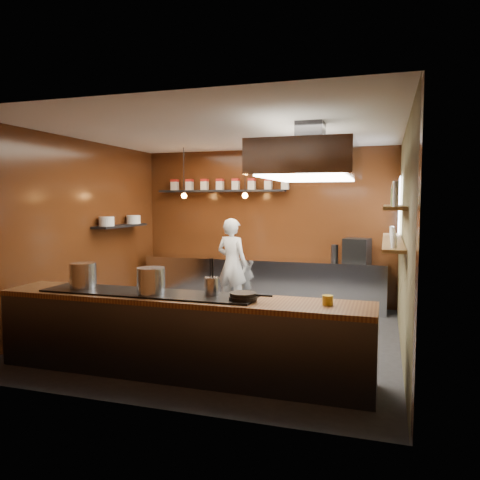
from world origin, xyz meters
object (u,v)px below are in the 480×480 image
at_px(stockpot_small, 151,281).
at_px(espresso_machine, 357,250).
at_px(stockpot_large, 83,275).
at_px(extractor_hood, 310,162).
at_px(chef, 232,264).

relative_size(stockpot_small, espresso_machine, 0.75).
bearing_deg(stockpot_large, extractor_hood, 25.10).
xyz_separation_m(extractor_hood, espresso_machine, (0.46, 2.58, -1.39)).
height_order(stockpot_small, chef, chef).
bearing_deg(extractor_hood, chef, 129.99).
bearing_deg(stockpot_large, chef, 75.75).
distance_m(stockpot_large, stockpot_small, 0.96).
bearing_deg(stockpot_large, stockpot_small, -3.98).
distance_m(stockpot_large, chef, 3.39).
height_order(stockpot_large, espresso_machine, espresso_machine).
bearing_deg(chef, stockpot_large, 91.19).
height_order(stockpot_small, espresso_machine, espresso_machine).
xyz_separation_m(extractor_hood, stockpot_large, (-2.57, -1.20, -1.41)).
bearing_deg(espresso_machine, stockpot_large, -117.03).
bearing_deg(stockpot_large, espresso_machine, 51.29).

